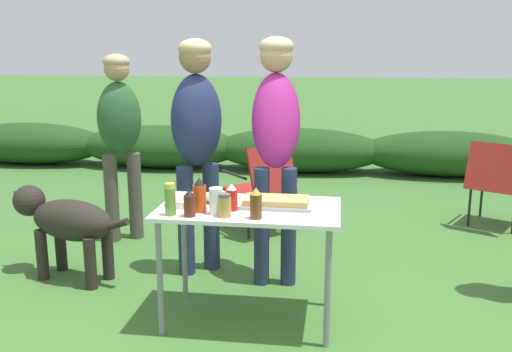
{
  "coord_description": "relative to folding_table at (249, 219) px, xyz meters",
  "views": [
    {
      "loc": [
        0.52,
        -3.29,
        1.69
      ],
      "look_at": [
        0.01,
        0.2,
        0.89
      ],
      "focal_mm": 40.0,
      "sensor_mm": 36.0,
      "label": 1
    }
  ],
  "objects": [
    {
      "name": "beer_bottle",
      "position": [
        0.08,
        -0.23,
        0.16
      ],
      "size": [
        0.07,
        0.07,
        0.18
      ],
      "color": "brown",
      "rests_on": "folding_table"
    },
    {
      "name": "dog",
      "position": [
        -1.45,
        0.48,
        -0.22
      ],
      "size": [
        1.07,
        0.47,
        0.68
      ],
      "rotation": [
        0.0,
        0.0,
        1.3
      ],
      "color": "#28231E",
      "rests_on": "ground"
    },
    {
      "name": "ground_plane",
      "position": [
        0.0,
        0.0,
        -0.66
      ],
      "size": [
        60.0,
        60.0,
        0.0
      ],
      "primitive_type": "plane",
      "color": "#3D6B2D"
    },
    {
      "name": "mixing_bowl",
      "position": [
        -0.19,
        0.09,
        0.11
      ],
      "size": [
        0.19,
        0.19,
        0.07
      ],
      "primitive_type": "ellipsoid",
      "color": "#ADBC99",
      "rests_on": "folding_table"
    },
    {
      "name": "bbq_sauce_bottle",
      "position": [
        -0.31,
        -0.24,
        0.15
      ],
      "size": [
        0.07,
        0.07,
        0.16
      ],
      "color": "#562314",
      "rests_on": "folding_table"
    },
    {
      "name": "shrub_hedge",
      "position": [
        -0.0,
        4.49,
        -0.36
      ],
      "size": [
        14.4,
        0.9,
        0.6
      ],
      "color": "#1E4219",
      "rests_on": "ground"
    },
    {
      "name": "spice_jar",
      "position": [
        -0.11,
        -0.22,
        0.14
      ],
      "size": [
        0.07,
        0.07,
        0.14
      ],
      "color": "#B2893D",
      "rests_on": "folding_table"
    },
    {
      "name": "standing_person_in_gray_fleece",
      "position": [
        0.08,
        0.72,
        0.47
      ],
      "size": [
        0.4,
        0.53,
        1.77
      ],
      "rotation": [
        0.0,
        0.0,
        0.12
      ],
      "color": "#232D4C",
      "rests_on": "ground"
    },
    {
      "name": "folding_table",
      "position": [
        0.0,
        0.0,
        0.0
      ],
      "size": [
        1.1,
        0.64,
        0.74
      ],
      "color": "white",
      "rests_on": "ground"
    },
    {
      "name": "plate_stack",
      "position": [
        -0.4,
        0.01,
        0.1
      ],
      "size": [
        0.25,
        0.25,
        0.05
      ],
      "primitive_type": "cylinder",
      "color": "white",
      "rests_on": "folding_table"
    },
    {
      "name": "camp_chair_green_behind_table",
      "position": [
        2.02,
        2.2,
        -0.2
      ],
      "size": [
        0.69,
        0.74,
        0.83
      ],
      "rotation": [
        0.0,
        0.0,
        -0.5
      ],
      "color": "maroon",
      "rests_on": "ground"
    },
    {
      "name": "hot_sauce_bottle",
      "position": [
        -0.27,
        -0.14,
        0.17
      ],
      "size": [
        0.08,
        0.08,
        0.21
      ],
      "color": "#CC4214",
      "rests_on": "folding_table"
    },
    {
      "name": "standing_person_in_navy_coat",
      "position": [
        -0.51,
        0.75,
        0.42
      ],
      "size": [
        0.48,
        0.46,
        1.75
      ],
      "rotation": [
        0.0,
        0.0,
        0.69
      ],
      "color": "#232D4C",
      "rests_on": "ground"
    },
    {
      "name": "camp_chair_near_hedge",
      "position": [
        -0.16,
        1.74,
        -0.2
      ],
      "size": [
        0.73,
        0.75,
        0.83
      ],
      "rotation": [
        0.0,
        0.0,
        0.72
      ],
      "color": "maroon",
      "rests_on": "ground"
    },
    {
      "name": "ketchup_bottle",
      "position": [
        -0.09,
        -0.08,
        0.15
      ],
      "size": [
        0.07,
        0.07,
        0.16
      ],
      "color": "red",
      "rests_on": "folding_table"
    },
    {
      "name": "paper_cup_stack",
      "position": [
        -0.17,
        -0.17,
        0.15
      ],
      "size": [
        0.08,
        0.08,
        0.16
      ],
      "primitive_type": "cylinder",
      "color": "white",
      "rests_on": "folding_table"
    },
    {
      "name": "standing_person_with_beanie",
      "position": [
        -1.35,
        1.38,
        0.34
      ],
      "size": [
        0.46,
        0.43,
        1.64
      ],
      "rotation": [
        0.0,
        0.0,
        0.55
      ],
      "color": "#4C473D",
      "rests_on": "ground"
    },
    {
      "name": "relish_jar",
      "position": [
        -0.42,
        -0.23,
        0.17
      ],
      "size": [
        0.06,
        0.06,
        0.19
      ],
      "color": "olive",
      "rests_on": "folding_table"
    },
    {
      "name": "food_tray",
      "position": [
        0.16,
        0.04,
        0.1
      ],
      "size": [
        0.44,
        0.24,
        0.06
      ],
      "color": "#9E9EA3",
      "rests_on": "folding_table"
    }
  ]
}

